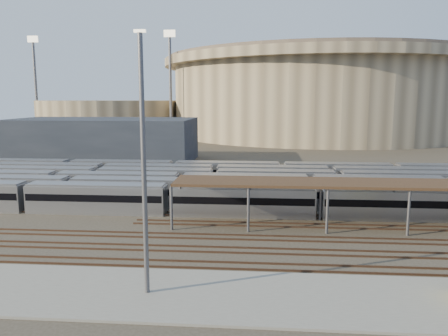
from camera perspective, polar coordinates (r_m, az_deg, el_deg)
name	(u,v)px	position (r m, az deg, el deg)	size (l,w,h in m)	color
ground	(242,235)	(47.76, 2.43, -8.75)	(420.00, 420.00, 0.00)	#383026
apron	(168,293)	(34.37, -7.29, -15.95)	(50.00, 9.00, 0.20)	gray
subway_trains	(214,185)	(65.57, -1.35, -2.23)	(127.36, 23.90, 3.60)	#AAAAAF
inspection_shed	(442,186)	(54.32, 26.54, -2.11)	(60.30, 6.00, 5.30)	#55555A
empty_tracks	(240,250)	(43.00, 2.17, -10.67)	(170.00, 9.62, 0.18)	#4C3323
stadium	(316,94)	(186.93, 11.96, 9.38)	(124.00, 124.00, 32.50)	tan
secondary_arena	(109,118)	(186.14, -14.82, 6.36)	(56.00, 56.00, 14.00)	tan
service_building	(104,140)	(107.37, -15.39, 3.56)	(42.00, 20.00, 10.00)	#1E232D
floodlight_0	(170,82)	(158.77, -7.01, 11.12)	(4.00, 1.00, 38.40)	#55555A
floodlight_1	(36,83)	(186.89, -23.39, 10.13)	(4.00, 1.00, 38.40)	#55555A
floodlight_3	(235,86)	(205.88, 1.40, 10.68)	(4.00, 1.00, 38.40)	#55555A
yard_light_pole	(144,166)	(31.83, -10.45, 0.28)	(0.80, 0.36, 19.05)	#55555A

